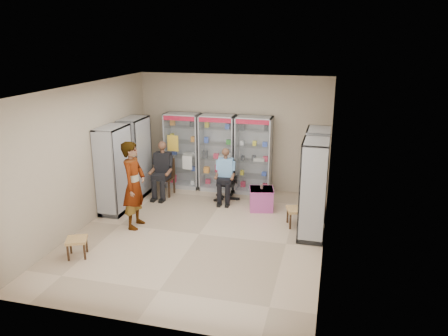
% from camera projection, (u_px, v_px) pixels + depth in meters
% --- Properties ---
extents(floor, '(6.00, 6.00, 0.00)m').
position_uv_depth(floor, '(199.00, 234.00, 9.03)').
color(floor, tan).
rests_on(floor, ground).
extents(room_shell, '(5.02, 6.02, 3.01)m').
position_uv_depth(room_shell, '(198.00, 141.00, 8.45)').
color(room_shell, tan).
rests_on(room_shell, ground).
extents(cabinet_back_left, '(0.90, 0.50, 2.00)m').
position_uv_depth(cabinet_back_left, '(183.00, 151.00, 11.57)').
color(cabinet_back_left, '#A1A4A8').
rests_on(cabinet_back_left, floor).
extents(cabinet_back_mid, '(0.90, 0.50, 2.00)m').
position_uv_depth(cabinet_back_mid, '(217.00, 153.00, 11.34)').
color(cabinet_back_mid, '#A4A7AB').
rests_on(cabinet_back_mid, floor).
extents(cabinet_back_right, '(0.90, 0.50, 2.00)m').
position_uv_depth(cabinet_back_right, '(253.00, 155.00, 11.12)').
color(cabinet_back_right, silver).
rests_on(cabinet_back_right, floor).
extents(cabinet_right_far, '(0.90, 0.50, 2.00)m').
position_uv_depth(cabinet_right_far, '(316.00, 173.00, 9.68)').
color(cabinet_right_far, silver).
rests_on(cabinet_right_far, floor).
extents(cabinet_right_near, '(0.90, 0.50, 2.00)m').
position_uv_depth(cabinet_right_near, '(313.00, 190.00, 8.66)').
color(cabinet_right_near, '#B0B3B8').
rests_on(cabinet_right_near, floor).
extents(cabinet_left_far, '(0.90, 0.50, 2.00)m').
position_uv_depth(cabinet_left_far, '(135.00, 157.00, 10.93)').
color(cabinet_left_far, '#AFB2B7').
rests_on(cabinet_left_far, floor).
extents(cabinet_left_near, '(0.90, 0.50, 2.00)m').
position_uv_depth(cabinet_left_near, '(114.00, 170.00, 9.91)').
color(cabinet_left_near, '#A1A5A8').
rests_on(cabinet_left_near, floor).
extents(wooden_chair, '(0.42, 0.42, 0.94)m').
position_uv_depth(wooden_chair, '(165.00, 177.00, 11.11)').
color(wooden_chair, '#321D13').
rests_on(wooden_chair, floor).
extents(seated_customer, '(0.44, 0.60, 1.34)m').
position_uv_depth(seated_customer, '(164.00, 170.00, 11.00)').
color(seated_customer, black).
rests_on(seated_customer, floor).
extents(office_chair, '(0.58, 0.58, 0.99)m').
position_uv_depth(office_chair, '(226.00, 181.00, 10.76)').
color(office_chair, black).
rests_on(office_chair, floor).
extents(seated_shopkeeper, '(0.46, 0.61, 1.26)m').
position_uv_depth(seated_shopkeeper, '(226.00, 176.00, 10.68)').
color(seated_shopkeeper, '#6384C3').
rests_on(seated_shopkeeper, floor).
extents(pink_trunk, '(0.63, 0.61, 0.51)m').
position_uv_depth(pink_trunk, '(261.00, 199.00, 10.23)').
color(pink_trunk, '#A24081').
rests_on(pink_trunk, floor).
extents(tea_glass, '(0.07, 0.07, 0.10)m').
position_uv_depth(tea_glass, '(262.00, 186.00, 10.16)').
color(tea_glass, '#4F1F06').
rests_on(tea_glass, pink_trunk).
extents(woven_stool_a, '(0.50, 0.50, 0.40)m').
position_uv_depth(woven_stool_a, '(296.00, 217.00, 9.36)').
color(woven_stool_a, '#B0864A').
rests_on(woven_stool_a, floor).
extents(woven_stool_b, '(0.48, 0.48, 0.36)m').
position_uv_depth(woven_stool_b, '(77.00, 247.00, 8.07)').
color(woven_stool_b, olive).
rests_on(woven_stool_b, floor).
extents(standing_man, '(0.47, 0.70, 1.87)m').
position_uv_depth(standing_man, '(134.00, 185.00, 9.13)').
color(standing_man, gray).
rests_on(standing_man, floor).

